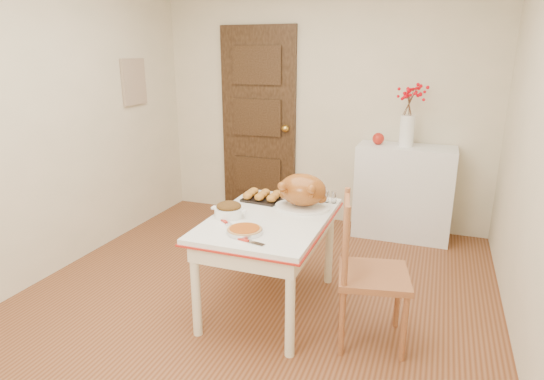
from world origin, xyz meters
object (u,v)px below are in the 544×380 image
at_px(kitchen_table, 270,262).
at_px(pumpkin_pie, 245,230).
at_px(chair_oak, 374,272).
at_px(sideboard, 403,192).
at_px(turkey_platter, 303,192).

xyz_separation_m(kitchen_table, pumpkin_pie, (-0.04, -0.33, 0.37)).
relative_size(kitchen_table, chair_oak, 1.20).
bearing_deg(sideboard, chair_oak, -90.58).
distance_m(turkey_platter, pumpkin_pie, 0.62).
xyz_separation_m(kitchen_table, turkey_platter, (0.16, 0.25, 0.47)).
distance_m(kitchen_table, chair_oak, 0.78).
distance_m(sideboard, kitchen_table, 1.87).
relative_size(kitchen_table, turkey_platter, 2.87).
bearing_deg(pumpkin_pie, sideboard, 68.22).
relative_size(chair_oak, turkey_platter, 2.39).
distance_m(kitchen_table, pumpkin_pie, 0.50).
bearing_deg(chair_oak, kitchen_table, 66.20).
height_order(kitchen_table, chair_oak, chair_oak).
bearing_deg(turkey_platter, kitchen_table, -108.84).
xyz_separation_m(sideboard, pumpkin_pie, (-0.81, -2.04, 0.26)).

